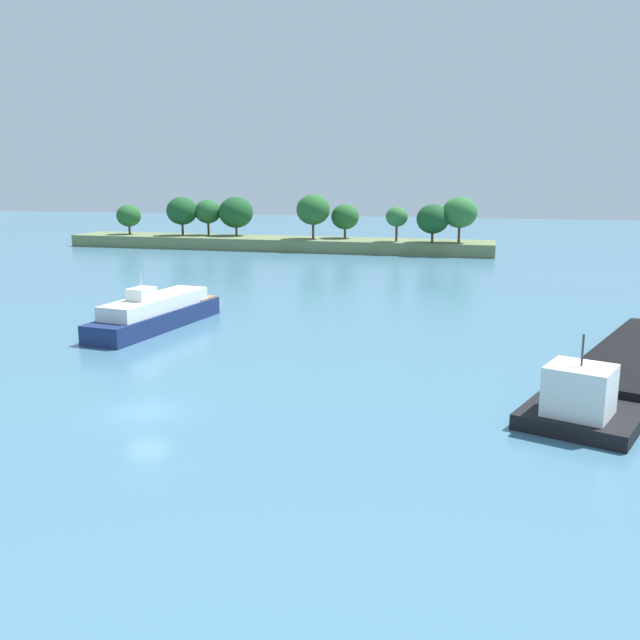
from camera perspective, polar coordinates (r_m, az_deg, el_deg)
The scene contains 4 objects.
ground_plane at distance 43.54m, azimuth -14.15°, elevation -7.32°, with size 400.00×400.00×0.00m, color teal.
treeline_island at distance 133.18m, azimuth -3.03°, elevation 7.38°, with size 82.08×10.82×10.46m.
cargo_barge at distance 54.02m, azimuth 23.93°, elevation -3.36°, with size 17.02×32.75×5.50m.
white_riverboat at distance 66.27m, azimuth -13.32°, elevation 0.57°, with size 5.90×16.97×5.51m.
Camera 1 is at (20.31, -35.86, 14.04)m, focal length 38.92 mm.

